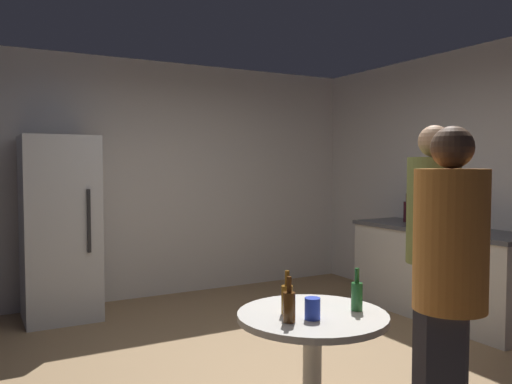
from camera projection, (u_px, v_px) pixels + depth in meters
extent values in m
cube|color=#9E7C56|center=(262.00, 384.00, 3.72)|extent=(5.20, 5.20, 0.10)
cube|color=silver|center=(149.00, 180.00, 5.95)|extent=(5.32, 0.06, 2.70)
cube|color=silver|center=(503.00, 183.00, 4.92)|extent=(0.06, 5.20, 2.70)
cube|color=silver|center=(60.00, 228.00, 5.10)|extent=(0.70, 0.65, 1.80)
cube|color=#262628|center=(89.00, 221.00, 4.90)|extent=(0.03, 0.03, 0.60)
cube|color=beige|center=(440.00, 274.00, 5.17)|extent=(0.60, 1.89, 0.86)
cube|color=#4C4C51|center=(441.00, 229.00, 5.15)|extent=(0.64, 1.93, 0.04)
cylinder|color=#B2B2B7|center=(440.00, 221.00, 5.09)|extent=(0.17, 0.17, 0.14)
sphere|color=black|center=(440.00, 212.00, 5.09)|extent=(0.04, 0.04, 0.04)
cone|color=#B2B2B7|center=(448.00, 219.00, 5.15)|extent=(0.09, 0.04, 0.06)
cylinder|color=#3F141E|center=(407.00, 212.00, 5.63)|extent=(0.08, 0.08, 0.22)
cylinder|color=#3F141E|center=(407.00, 197.00, 5.62)|extent=(0.03, 0.03, 0.09)
cylinder|color=#8C5919|center=(470.00, 223.00, 4.81)|extent=(0.06, 0.06, 0.15)
cylinder|color=#8C5919|center=(470.00, 211.00, 4.81)|extent=(0.02, 0.02, 0.08)
cylinder|color=beige|center=(312.00, 384.00, 2.77)|extent=(0.10, 0.10, 0.70)
cylinder|color=beige|center=(312.00, 316.00, 2.75)|extent=(0.80, 0.80, 0.03)
cylinder|color=#8C5919|center=(287.00, 300.00, 2.73)|extent=(0.06, 0.06, 0.15)
cylinder|color=#8C5919|center=(287.00, 278.00, 2.72)|extent=(0.02, 0.02, 0.08)
cylinder|color=#593314|center=(289.00, 307.00, 2.58)|extent=(0.06, 0.06, 0.15)
cylinder|color=#593314|center=(289.00, 285.00, 2.58)|extent=(0.02, 0.02, 0.08)
cylinder|color=#26662D|center=(357.00, 297.00, 2.79)|extent=(0.06, 0.06, 0.15)
cylinder|color=#26662D|center=(357.00, 276.00, 2.79)|extent=(0.02, 0.02, 0.08)
cylinder|color=blue|center=(312.00, 309.00, 2.63)|extent=(0.08, 0.08, 0.11)
cube|color=#2D2D38|center=(431.00, 328.00, 3.43)|extent=(0.27, 0.28, 0.88)
cylinder|color=olive|center=(433.00, 210.00, 3.39)|extent=(0.48, 0.48, 0.69)
sphere|color=tan|center=(434.00, 141.00, 3.37)|extent=(0.21, 0.21, 0.21)
cylinder|color=orange|center=(451.00, 240.00, 2.43)|extent=(0.47, 0.47, 0.66)
sphere|color=brown|center=(452.00, 147.00, 2.40)|extent=(0.20, 0.20, 0.20)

